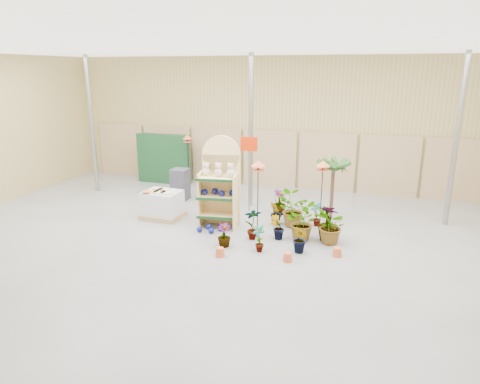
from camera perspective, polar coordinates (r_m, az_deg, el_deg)
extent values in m
cube|color=slate|center=(10.12, -4.23, -7.83)|extent=(15.00, 12.00, 0.10)
cube|color=white|center=(9.27, -4.84, 19.16)|extent=(15.00, 12.00, 0.10)
cube|color=#9B8851|center=(15.14, 4.18, 9.20)|extent=(15.00, 0.10, 4.50)
cylinder|color=gray|center=(15.16, -19.16, 8.38)|extent=(0.14, 0.14, 4.50)
cylinder|color=gray|center=(12.37, 26.88, 6.00)|extent=(0.14, 0.14, 4.50)
cylinder|color=gray|center=(12.70, 1.45, 7.93)|extent=(0.14, 0.14, 4.50)
cube|color=#9A7D57|center=(17.59, -15.46, 5.50)|extent=(1.90, 0.06, 2.00)
cube|color=#9A7D57|center=(16.60, -9.62, 5.25)|extent=(1.90, 0.06, 2.00)
cube|color=#9A7D57|center=(15.80, -3.12, 4.91)|extent=(1.90, 0.06, 2.00)
cube|color=#9A7D57|center=(15.22, 3.97, 4.47)|extent=(1.90, 0.06, 2.00)
cube|color=#9A7D57|center=(14.88, 11.49, 3.93)|extent=(1.90, 0.06, 2.00)
cube|color=#9A7D57|center=(14.82, 19.19, 3.30)|extent=(1.90, 0.06, 2.00)
cube|color=#9A7D57|center=(15.02, 26.82, 2.62)|extent=(1.90, 0.06, 2.00)
cube|color=#E2BF7D|center=(11.41, -2.47, 0.33)|extent=(1.01, 0.24, 1.90)
cylinder|color=#E2BF7D|center=(11.19, -2.53, 5.02)|extent=(1.01, 0.24, 1.01)
cube|color=#E2BF7D|center=(11.33, -2.94, -3.05)|extent=(1.03, 0.69, 0.04)
cube|color=#0F3819|center=(11.09, -3.45, -3.50)|extent=(0.96, 0.17, 0.07)
cube|color=#E2BF7D|center=(11.18, -2.98, -0.61)|extent=(1.03, 0.69, 0.04)
cube|color=#0F3819|center=(10.93, -3.49, -1.01)|extent=(0.96, 0.17, 0.07)
cube|color=#E2BF7D|center=(11.05, -3.01, 1.90)|extent=(1.03, 0.69, 0.04)
cube|color=#0F3819|center=(10.79, -3.53, 1.55)|extent=(0.96, 0.17, 0.07)
cube|color=#E2BF7D|center=(11.38, -5.24, -0.94)|extent=(0.13, 0.56, 1.46)
cube|color=#E2BF7D|center=(11.06, -0.63, -1.38)|extent=(0.13, 0.56, 1.46)
sphere|color=beige|center=(11.20, -4.51, 2.70)|extent=(0.20, 0.20, 0.20)
sphere|color=beige|center=(11.16, -4.53, 3.54)|extent=(0.16, 0.16, 0.16)
sphere|color=beige|center=(11.08, -2.90, 2.61)|extent=(0.21, 0.21, 0.21)
sphere|color=beige|center=(11.04, -2.91, 3.49)|extent=(0.16, 0.16, 0.16)
sphere|color=beige|center=(10.97, -1.26, 2.52)|extent=(0.22, 0.22, 0.22)
sphere|color=beige|center=(10.93, -1.26, 3.43)|extent=(0.16, 0.16, 0.16)
sphere|color=navy|center=(11.26, -4.73, 0.03)|extent=(0.17, 0.17, 0.17)
sphere|color=navy|center=(11.29, -3.35, 0.11)|extent=(0.17, 0.17, 0.17)
sphere|color=navy|center=(11.09, -2.45, -0.18)|extent=(0.17, 0.17, 0.17)
sphere|color=navy|center=(11.14, -1.06, -0.10)|extent=(0.17, 0.17, 0.17)
sphere|color=navy|center=(11.08, -5.43, -4.99)|extent=(0.15, 0.15, 0.15)
sphere|color=navy|center=(11.23, -4.20, -4.67)|extent=(0.15, 0.15, 0.15)
sphere|color=navy|center=(10.97, -3.88, -5.18)|extent=(0.15, 0.15, 0.15)
sphere|color=navy|center=(11.12, -2.66, -4.85)|extent=(0.15, 0.15, 0.15)
cube|color=#9A7D57|center=(12.30, -10.23, -3.06)|extent=(1.13, 0.96, 0.13)
cube|color=silver|center=(12.18, -10.32, -1.36)|extent=(1.03, 0.86, 0.63)
cylinder|color=beige|center=(12.08, -11.64, 0.07)|extent=(0.36, 0.36, 0.04)
cylinder|color=beige|center=(11.98, -10.69, -0.02)|extent=(0.36, 0.36, 0.04)
cylinder|color=beige|center=(11.87, -9.74, -0.11)|extent=(0.36, 0.36, 0.04)
cylinder|color=beige|center=(12.31, -11.03, 0.39)|extent=(0.36, 0.36, 0.04)
cylinder|color=beige|center=(12.20, -10.10, 0.31)|extent=(0.36, 0.36, 0.04)
cube|color=#2A2930|center=(13.87, -7.94, 0.03)|extent=(0.50, 0.50, 0.50)
cube|color=#2A2930|center=(13.75, -8.02, 2.03)|extent=(0.50, 0.50, 0.50)
cube|color=#133A1C|center=(15.90, -10.14, 4.39)|extent=(2.00, 0.30, 1.80)
cylinder|color=gray|center=(12.41, 1.21, 2.34)|extent=(0.05, 0.05, 2.20)
cube|color=#B12104|center=(12.19, 1.19, 6.41)|extent=(0.50, 0.03, 0.40)
cylinder|color=black|center=(10.46, 2.38, -1.66)|extent=(0.02, 0.02, 1.72)
cylinder|color=#CC5430|center=(10.23, 2.43, 2.93)|extent=(0.30, 0.30, 0.02)
cone|color=#CC5430|center=(10.20, 2.44, 3.86)|extent=(0.34, 0.34, 0.14)
cylinder|color=black|center=(10.93, 10.75, -1.34)|extent=(0.02, 0.02, 1.65)
cylinder|color=#CC5430|center=(10.72, 10.97, 2.88)|extent=(0.30, 0.30, 0.02)
cone|color=#CC5430|center=(10.68, 11.02, 3.77)|extent=(0.34, 0.34, 0.14)
cylinder|color=black|center=(14.99, -6.89, 3.55)|extent=(0.02, 0.02, 1.66)
cylinder|color=#CC5430|center=(14.84, -6.99, 6.67)|extent=(0.30, 0.30, 0.02)
cone|color=#CC5430|center=(14.81, -7.02, 7.32)|extent=(0.34, 0.34, 0.14)
cylinder|color=#4C3123|center=(12.10, 12.15, -0.23)|extent=(0.10, 0.10, 1.45)
imported|color=#234C1A|center=(10.49, 1.73, -4.23)|extent=(0.51, 0.44, 0.81)
imported|color=#234C1A|center=(10.55, 5.00, -4.73)|extent=(0.40, 0.36, 0.61)
imported|color=#234C1A|center=(10.57, 8.10, -3.94)|extent=(0.84, 0.93, 0.91)
imported|color=#234C1A|center=(10.62, 11.65, -4.01)|extent=(0.57, 0.57, 0.91)
imported|color=#234C1A|center=(11.57, 10.16, -2.93)|extent=(0.41, 0.40, 0.65)
imported|color=#234C1A|center=(11.49, 4.81, -2.84)|extent=(0.37, 0.42, 0.66)
imported|color=#234C1A|center=(11.40, 6.85, -2.33)|extent=(0.96, 0.87, 0.94)
imported|color=#234C1A|center=(10.11, -2.15, -5.80)|extent=(0.37, 0.37, 0.56)
imported|color=#234C1A|center=(9.82, 2.56, -6.22)|extent=(0.40, 0.39, 0.64)
imported|color=#234C1A|center=(9.82, 8.05, -6.28)|extent=(0.47, 0.47, 0.67)
imported|color=#234C1A|center=(10.42, 12.11, -4.50)|extent=(0.96, 1.01, 0.89)
imported|color=#234C1A|center=(12.34, 5.22, -1.38)|extent=(0.51, 0.51, 0.72)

